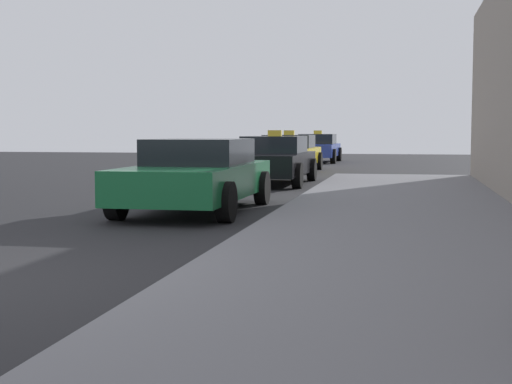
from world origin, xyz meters
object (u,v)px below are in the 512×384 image
at_px(car_black, 274,160).
at_px(car_blue, 317,148).
at_px(car_yellow, 288,153).
at_px(car_green, 197,174).

distance_m(car_black, car_blue, 14.09).
height_order(car_black, car_yellow, same).
bearing_deg(car_green, car_blue, -89.07).
relative_size(car_green, car_yellow, 1.09).
height_order(car_black, car_blue, same).
xyz_separation_m(car_black, car_blue, (-0.48, 14.08, -0.00)).
bearing_deg(car_black, car_green, 88.85).
height_order(car_yellow, car_blue, same).
relative_size(car_black, car_blue, 1.02).
xyz_separation_m(car_yellow, car_blue, (0.08, 7.94, -0.00)).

